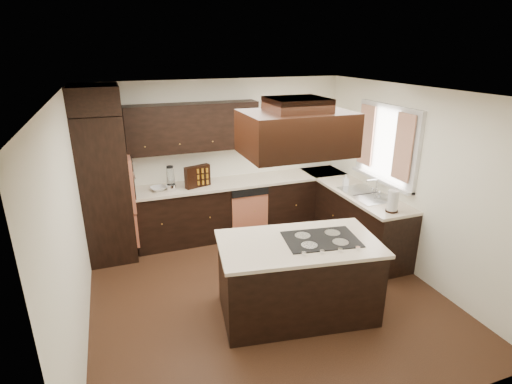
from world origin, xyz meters
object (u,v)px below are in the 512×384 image
range_hood (296,133)px  spice_rack (197,176)px  island (297,279)px  oven_column (106,188)px

range_hood → spice_rack: size_ratio=2.60×
island → range_hood: size_ratio=1.64×
oven_column → island: (1.98, -2.20, -0.62)m
oven_column → spice_rack: oven_column is taller
oven_column → range_hood: (1.88, -2.25, 1.10)m
range_hood → spice_rack: range_hood is taller
spice_rack → oven_column: bearing=162.5°
island → spice_rack: bearing=115.1°
island → range_hood: (-0.11, -0.06, 1.72)m
oven_column → island: size_ratio=1.23×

